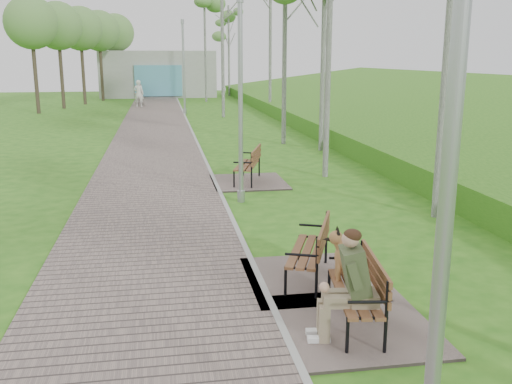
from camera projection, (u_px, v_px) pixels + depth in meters
walkway at (154, 144)px, 23.10m from camera, size 3.50×67.00×0.04m
kerb at (197, 143)px, 23.38m from camera, size 0.10×67.00×0.05m
embankment at (486, 142)px, 23.87m from camera, size 14.00×70.00×1.60m
building_north at (158, 74)px, 50.97m from camera, size 10.00×5.20×4.00m
bench_main at (352, 295)px, 7.32m from camera, size 1.92×2.13×1.67m
bench_second at (307, 267)px, 8.99m from camera, size 1.93×2.15×1.19m
bench_third at (247, 175)px, 16.02m from camera, size 2.03×2.26×1.25m
lamp_post_near at (444, 231)px, 3.84m from camera, size 0.19×0.19×4.94m
lamp_post_second at (241, 108)px, 13.42m from camera, size 0.19×0.19×4.89m
lamp_post_third at (184, 71)px, 34.94m from camera, size 0.22×0.22×5.68m
pedestrian_near at (139, 94)px, 40.16m from camera, size 0.78×0.60×1.91m
pedestrian_far at (139, 95)px, 41.42m from camera, size 0.80×0.64×1.59m
birch_distant_b at (229, 22)px, 50.90m from camera, size 2.26×2.26×8.27m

